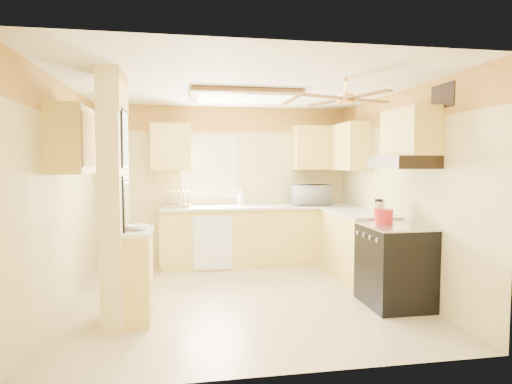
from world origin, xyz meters
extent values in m
plane|color=tan|center=(0.00, 0.00, 0.00)|extent=(4.00, 4.00, 0.00)
plane|color=white|center=(0.00, 0.00, 2.50)|extent=(4.00, 4.00, 0.00)
plane|color=#DECB87|center=(0.00, 1.90, 1.25)|extent=(4.00, 0.00, 4.00)
plane|color=#DECB87|center=(0.00, -1.90, 1.25)|extent=(4.00, 0.00, 4.00)
plane|color=#DECB87|center=(-2.00, 0.00, 1.25)|extent=(0.00, 3.80, 3.80)
plane|color=#DECB87|center=(2.00, 0.00, 1.25)|extent=(0.00, 3.80, 3.80)
cube|color=#FFC34B|center=(0.00, 1.88, 2.30)|extent=(4.00, 0.02, 0.40)
cube|color=#DECB87|center=(-1.35, -0.55, 1.25)|extent=(0.20, 0.70, 2.50)
cube|color=#D7C165|center=(-1.13, -0.55, 0.45)|extent=(0.25, 0.55, 0.90)
cube|color=silver|center=(-1.13, -0.55, 0.92)|extent=(0.28, 0.58, 0.04)
cube|color=#D7C165|center=(0.50, 1.60, 0.45)|extent=(3.00, 0.60, 0.90)
cube|color=#D7C165|center=(1.70, 0.60, 0.45)|extent=(0.60, 1.40, 0.90)
cube|color=silver|center=(0.50, 1.59, 0.92)|extent=(3.04, 0.64, 0.04)
cube|color=silver|center=(1.69, 0.60, 0.92)|extent=(0.64, 1.44, 0.04)
cube|color=white|center=(-0.25, 1.29, 0.43)|extent=(0.58, 0.02, 0.80)
cube|color=white|center=(-0.25, 1.89, 1.55)|extent=(0.92, 0.02, 1.02)
cube|color=white|center=(-0.25, 1.89, 1.55)|extent=(0.80, 0.02, 0.90)
cube|color=#D7C165|center=(-0.85, 1.72, 1.85)|extent=(0.60, 0.35, 0.70)
cube|color=#D7C165|center=(1.55, 1.72, 1.85)|extent=(0.90, 0.35, 0.70)
cube|color=#D7C165|center=(1.82, 1.25, 1.85)|extent=(0.35, 1.00, 0.70)
cube|color=#D7C165|center=(-1.82, -0.25, 1.85)|extent=(0.35, 0.75, 0.70)
cube|color=#D7C165|center=(1.82, -0.55, 1.95)|extent=(0.35, 0.76, 0.52)
cube|color=black|center=(1.67, -0.55, 0.45)|extent=(0.65, 0.76, 0.90)
cube|color=silver|center=(1.67, -0.55, 0.91)|extent=(0.66, 0.77, 0.02)
cylinder|color=silver|center=(1.34, -0.80, 0.80)|extent=(0.03, 0.05, 0.05)
cylinder|color=silver|center=(1.34, -0.63, 0.80)|extent=(0.03, 0.05, 0.05)
cylinder|color=silver|center=(1.34, -0.47, 0.80)|extent=(0.03, 0.05, 0.05)
cylinder|color=silver|center=(1.34, -0.30, 0.80)|extent=(0.03, 0.05, 0.05)
cube|color=black|center=(1.74, -0.55, 1.62)|extent=(0.50, 0.76, 0.14)
cube|color=black|center=(-1.24, -0.55, 1.85)|extent=(0.02, 0.42, 0.57)
cube|color=white|center=(-1.23, -0.55, 1.85)|extent=(0.01, 0.37, 0.52)
cube|color=black|center=(-1.24, -0.55, 1.20)|extent=(0.02, 0.42, 0.57)
cube|color=yellow|center=(-1.23, -0.55, 1.20)|extent=(0.01, 0.37, 0.52)
cube|color=brown|center=(0.10, 0.50, 2.46)|extent=(1.35, 0.95, 0.06)
cube|color=white|center=(0.10, 0.50, 2.44)|extent=(1.15, 0.75, 0.02)
cylinder|color=gold|center=(1.00, -0.70, 2.42)|extent=(0.04, 0.04, 0.16)
cylinder|color=gold|center=(1.00, -0.70, 2.28)|extent=(0.18, 0.18, 0.08)
cube|color=brown|center=(1.30, -0.59, 2.28)|extent=(0.55, 0.28, 0.01)
cube|color=brown|center=(0.89, -0.40, 2.28)|extent=(0.28, 0.55, 0.01)
cube|color=brown|center=(0.70, -0.81, 2.28)|extent=(0.55, 0.28, 0.01)
cube|color=brown|center=(1.11, -1.00, 2.28)|extent=(0.28, 0.55, 0.01)
cube|color=black|center=(1.98, -0.90, 2.30)|extent=(0.02, 0.40, 0.25)
imported|color=white|center=(1.33, 1.58, 1.10)|extent=(0.58, 0.40, 0.32)
imported|color=white|center=(-1.13, -0.57, 0.97)|extent=(0.25, 0.25, 0.05)
cylinder|color=red|center=(1.64, -0.31, 0.99)|extent=(0.22, 0.22, 0.14)
cylinder|color=red|center=(1.64, -0.31, 1.06)|extent=(0.24, 0.24, 0.02)
cylinder|color=silver|center=(1.69, -0.09, 1.04)|extent=(0.15, 0.15, 0.20)
cylinder|color=black|center=(1.69, -0.09, 1.16)|extent=(0.10, 0.10, 0.03)
cube|color=tan|center=(-0.78, 1.60, 0.96)|extent=(0.45, 0.35, 0.04)
cube|color=tan|center=(-0.96, 1.60, 1.06)|extent=(0.02, 0.29, 0.24)
cube|color=tan|center=(-0.88, 1.60, 1.06)|extent=(0.02, 0.29, 0.24)
cube|color=tan|center=(-0.81, 1.60, 1.06)|extent=(0.02, 0.29, 0.24)
cube|color=tan|center=(-0.74, 1.60, 1.06)|extent=(0.02, 0.29, 0.24)
cube|color=tan|center=(-0.67, 1.60, 1.06)|extent=(0.02, 0.29, 0.24)
cube|color=tan|center=(-0.60, 1.60, 1.06)|extent=(0.02, 0.29, 0.24)
cylinder|color=white|center=(-0.88, 1.60, 1.06)|extent=(0.02, 0.24, 0.24)
cylinder|color=white|center=(-0.74, 1.60, 1.06)|extent=(0.02, 0.24, 0.24)
cylinder|color=white|center=(0.23, 1.74, 1.02)|extent=(0.12, 0.12, 0.16)
cylinder|color=tan|center=(0.25, 1.74, 1.06)|extent=(0.01, 0.01, 0.24)
cylinder|color=tan|center=(0.23, 1.76, 1.06)|extent=(0.01, 0.01, 0.24)
cylinder|color=tan|center=(0.21, 1.74, 1.06)|extent=(0.01, 0.01, 0.24)
cylinder|color=tan|center=(0.23, 1.72, 1.06)|extent=(0.01, 0.01, 0.24)
camera|label=1|loc=(-0.68, -4.97, 1.62)|focal=30.00mm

